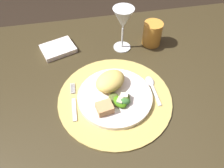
# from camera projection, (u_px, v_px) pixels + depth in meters

# --- Properties ---
(ground_plane) EXTENTS (6.00, 6.00, 0.00)m
(ground_plane) POSITION_uv_depth(u_px,v_px,m) (113.00, 167.00, 1.34)
(ground_plane) COLOR black
(dining_table) EXTENTS (1.33, 0.90, 0.74)m
(dining_table) POSITION_uv_depth(u_px,v_px,m) (114.00, 113.00, 0.89)
(dining_table) COLOR #392F1B
(dining_table) RESTS_ON ground
(placemat) EXTENTS (0.38, 0.38, 0.01)m
(placemat) POSITION_uv_depth(u_px,v_px,m) (115.00, 98.00, 0.74)
(placemat) COLOR tan
(placemat) RESTS_ON dining_table
(dinner_plate) EXTENTS (0.25, 0.25, 0.01)m
(dinner_plate) POSITION_uv_depth(u_px,v_px,m) (115.00, 97.00, 0.73)
(dinner_plate) COLOR silver
(dinner_plate) RESTS_ON placemat
(pasta_serving) EXTENTS (0.13, 0.13, 0.05)m
(pasta_serving) POSITION_uv_depth(u_px,v_px,m) (110.00, 81.00, 0.74)
(pasta_serving) COLOR #EBCA64
(pasta_serving) RESTS_ON dinner_plate
(salad_greens) EXTENTS (0.07, 0.07, 0.03)m
(salad_greens) POSITION_uv_depth(u_px,v_px,m) (121.00, 100.00, 0.70)
(salad_greens) COLOR #496A24
(salad_greens) RESTS_ON dinner_plate
(bread_piece) EXTENTS (0.06, 0.05, 0.03)m
(bread_piece) POSITION_uv_depth(u_px,v_px,m) (105.00, 108.00, 0.68)
(bread_piece) COLOR tan
(bread_piece) RESTS_ON dinner_plate
(fork) EXTENTS (0.02, 0.15, 0.00)m
(fork) POSITION_uv_depth(u_px,v_px,m) (74.00, 103.00, 0.72)
(fork) COLOR silver
(fork) RESTS_ON placemat
(spoon) EXTENTS (0.03, 0.13, 0.01)m
(spoon) POSITION_uv_depth(u_px,v_px,m) (152.00, 86.00, 0.77)
(spoon) COLOR silver
(spoon) RESTS_ON placemat
(napkin) EXTENTS (0.15, 0.13, 0.02)m
(napkin) POSITION_uv_depth(u_px,v_px,m) (58.00, 49.00, 0.90)
(napkin) COLOR white
(napkin) RESTS_ON dining_table
(wine_glass) EXTENTS (0.08, 0.08, 0.18)m
(wine_glass) POSITION_uv_depth(u_px,v_px,m) (123.00, 20.00, 0.82)
(wine_glass) COLOR silver
(wine_glass) RESTS_ON dining_table
(amber_tumbler) EXTENTS (0.08, 0.08, 0.10)m
(amber_tumbler) POSITION_uv_depth(u_px,v_px,m) (152.00, 34.00, 0.90)
(amber_tumbler) COLOR gold
(amber_tumbler) RESTS_ON dining_table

